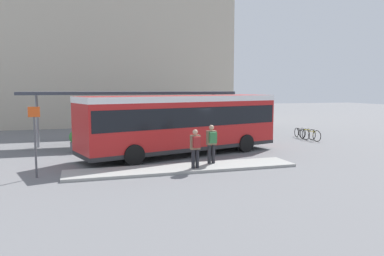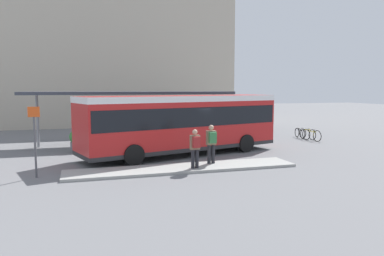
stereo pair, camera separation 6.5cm
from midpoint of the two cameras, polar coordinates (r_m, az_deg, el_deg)
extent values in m
plane|color=slate|center=(19.94, -1.58, -4.08)|extent=(120.00, 120.00, 0.00)
cube|color=#9E9E99|center=(16.30, -1.44, -6.15)|extent=(10.04, 1.80, 0.12)
cube|color=red|center=(19.71, -1.60, 0.91)|extent=(11.11, 5.49, 2.78)
cube|color=white|center=(19.64, -1.61, 4.52)|extent=(11.14, 5.52, 0.30)
cube|color=black|center=(19.69, -1.60, 1.88)|extent=(10.91, 5.46, 0.97)
cube|color=black|center=(22.98, 9.93, 2.39)|extent=(0.74, 2.29, 1.07)
cube|color=#28282B|center=(19.87, -1.59, -2.80)|extent=(11.13, 5.50, 0.20)
cylinder|color=black|center=(22.76, 3.98, -1.58)|extent=(1.03, 0.55, 0.99)
cylinder|color=black|center=(20.87, 8.09, -2.31)|extent=(1.03, 0.55, 0.99)
cylinder|color=black|center=(19.48, -11.97, -2.98)|extent=(1.03, 0.55, 0.99)
cylinder|color=black|center=(17.23, -8.96, -4.09)|extent=(1.03, 0.55, 0.99)
cylinder|color=#232328|center=(16.95, 2.54, -4.00)|extent=(0.16, 0.16, 0.86)
cylinder|color=#232328|center=(17.01, 3.16, -3.97)|extent=(0.16, 0.16, 0.86)
cube|color=#7A664C|center=(16.87, 2.86, -1.48)|extent=(0.43, 0.25, 0.64)
cube|color=#337542|center=(16.66, 3.10, -1.47)|extent=(0.33, 0.22, 0.49)
sphere|color=tan|center=(16.81, 2.87, 0.07)|extent=(0.23, 0.23, 0.23)
cylinder|color=#232328|center=(15.92, 0.06, -4.73)|extent=(0.15, 0.15, 0.81)
cylinder|color=#232328|center=(15.98, 0.68, -4.70)|extent=(0.15, 0.15, 0.81)
cube|color=#7A664C|center=(15.83, 0.37, -2.19)|extent=(0.41, 0.22, 0.61)
cube|color=maroon|center=(15.63, 0.61, -2.18)|extent=(0.31, 0.20, 0.46)
sphere|color=tan|center=(15.78, 0.38, -0.61)|extent=(0.22, 0.22, 0.22)
torus|color=black|center=(26.81, 16.89, -0.92)|extent=(0.15, 0.76, 0.76)
torus|color=black|center=(26.05, 18.42, -1.17)|extent=(0.15, 0.76, 0.76)
cylinder|color=gold|center=(26.40, 17.66, -0.50)|extent=(0.15, 0.81, 0.04)
cylinder|color=gold|center=(26.27, 17.93, -0.68)|extent=(0.04, 0.04, 0.38)
cube|color=black|center=(26.25, 17.95, -0.27)|extent=(0.09, 0.19, 0.04)
cylinder|color=gold|center=(26.69, 17.06, -0.22)|extent=(0.48, 0.10, 0.03)
torus|color=black|center=(27.54, 16.38, -0.76)|extent=(0.12, 0.74, 0.73)
torus|color=black|center=(26.79, 17.73, -0.99)|extent=(0.12, 0.74, 0.73)
cylinder|color=silver|center=(27.13, 17.06, -0.37)|extent=(0.12, 0.78, 0.04)
cylinder|color=silver|center=(27.01, 17.30, -0.53)|extent=(0.04, 0.04, 0.36)
cube|color=black|center=(26.99, 17.31, -0.15)|extent=(0.09, 0.19, 0.04)
cylinder|color=silver|center=(27.43, 16.53, -0.11)|extent=(0.48, 0.08, 0.03)
torus|color=black|center=(27.34, 16.39, -0.87)|extent=(0.13, 0.67, 0.67)
torus|color=black|center=(28.15, 15.58, -0.66)|extent=(0.13, 0.67, 0.67)
cylinder|color=black|center=(27.72, 15.99, -0.31)|extent=(0.13, 0.71, 0.04)
cylinder|color=black|center=(27.87, 15.84, -0.39)|extent=(0.04, 0.04, 0.33)
cube|color=black|center=(27.85, 15.85, -0.05)|extent=(0.09, 0.19, 0.04)
cylinder|color=black|center=(27.38, 16.33, -0.23)|extent=(0.48, 0.09, 0.03)
cube|color=#383D47|center=(24.05, -9.37, 5.29)|extent=(13.11, 2.69, 0.18)
cylinder|color=gray|center=(24.02, -22.59, 0.95)|extent=(0.16, 0.16, 3.13)
cylinder|color=gray|center=(25.48, 3.21, 1.67)|extent=(0.16, 0.16, 3.13)
cylinder|color=slate|center=(21.65, -17.28, -2.79)|extent=(0.66, 0.66, 0.57)
sphere|color=#337F38|center=(21.57, -17.33, -1.29)|extent=(0.76, 0.76, 0.76)
cylinder|color=#4C4C51|center=(15.89, -22.86, -2.77)|extent=(0.08, 0.08, 2.40)
cube|color=#D84C19|center=(15.75, -23.07, 2.27)|extent=(0.44, 0.03, 0.40)
cube|color=#BCB29E|center=(40.46, -16.98, 10.76)|extent=(29.13, 12.04, 14.04)
camera|label=1|loc=(0.03, -90.09, -0.01)|focal=35.00mm
camera|label=2|loc=(0.03, 89.91, 0.01)|focal=35.00mm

